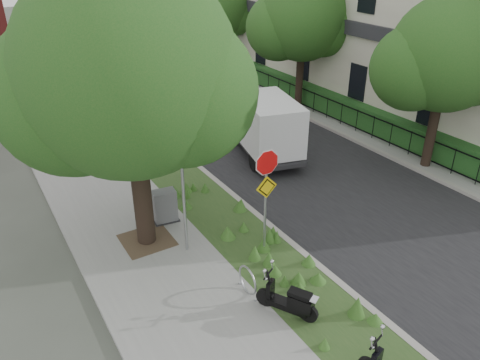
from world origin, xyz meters
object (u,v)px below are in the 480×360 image
at_px(scooter_near, 293,303).
at_px(utility_cabinet, 165,207).
at_px(sign_assembly, 266,182).
at_px(box_truck, 264,123).

xyz_separation_m(scooter_near, utility_cabinet, (-0.89, 5.31, 0.14)).
bearing_deg(scooter_near, sign_assembly, 71.17).
xyz_separation_m(scooter_near, box_truck, (4.57, 8.05, 0.88)).
distance_m(sign_assembly, utility_cabinet, 3.79).
height_order(box_truck, utility_cabinet, box_truck).
relative_size(box_truck, utility_cabinet, 4.74).
bearing_deg(box_truck, utility_cabinet, -153.35).
relative_size(scooter_near, utility_cabinet, 1.35).
height_order(scooter_near, box_truck, box_truck).
xyz_separation_m(sign_assembly, scooter_near, (-0.82, -2.39, -1.85)).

